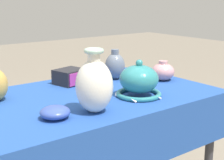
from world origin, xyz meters
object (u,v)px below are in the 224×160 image
object	(u,v)px
vase_dome_bell	(139,82)
jar_round_slate	(115,66)
bowl_shallow_cobalt	(55,112)
vase_tall_bulbous	(94,85)
mosaic_tile_box	(70,77)
jar_round_rose	(163,71)

from	to	relation	value
vase_dome_bell	jar_round_slate	size ratio (longest dim) A/B	1.33
vase_dome_bell	jar_round_slate	distance (m)	0.36
vase_dome_bell	bowl_shallow_cobalt	world-z (taller)	vase_dome_bell
vase_dome_bell	jar_round_slate	bearing A→B (deg)	70.30
vase_tall_bulbous	bowl_shallow_cobalt	world-z (taller)	vase_tall_bulbous
vase_dome_bell	bowl_shallow_cobalt	xyz separation A→B (m)	(-0.46, -0.03, -0.05)
vase_dome_bell	jar_round_slate	world-z (taller)	vase_dome_bell
vase_tall_bulbous	mosaic_tile_box	world-z (taller)	vase_tall_bulbous
vase_tall_bulbous	vase_dome_bell	size ratio (longest dim) A/B	1.16
vase_dome_bell	mosaic_tile_box	distance (m)	0.42
mosaic_tile_box	vase_dome_bell	bearing A→B (deg)	-84.65
bowl_shallow_cobalt	mosaic_tile_box	bearing A→B (deg)	53.39
bowl_shallow_cobalt	jar_round_rose	xyz separation A→B (m)	(0.77, 0.18, 0.02)
jar_round_rose	bowl_shallow_cobalt	bearing A→B (deg)	-166.57
jar_round_slate	jar_round_rose	size ratio (longest dim) A/B	1.32
vase_dome_bell	mosaic_tile_box	xyz separation A→B (m)	(-0.14, 0.40, -0.03)
vase_tall_bulbous	jar_round_slate	bearing A→B (deg)	43.94
vase_dome_bell	mosaic_tile_box	size ratio (longest dim) A/B	1.31
vase_dome_bell	jar_round_rose	world-z (taller)	vase_dome_bell
vase_dome_bell	vase_tall_bulbous	bearing A→B (deg)	-168.55
jar_round_slate	jar_round_rose	distance (m)	0.27
vase_tall_bulbous	bowl_shallow_cobalt	distance (m)	0.19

